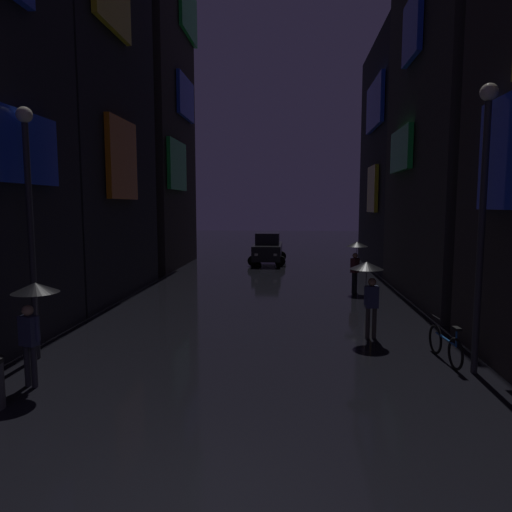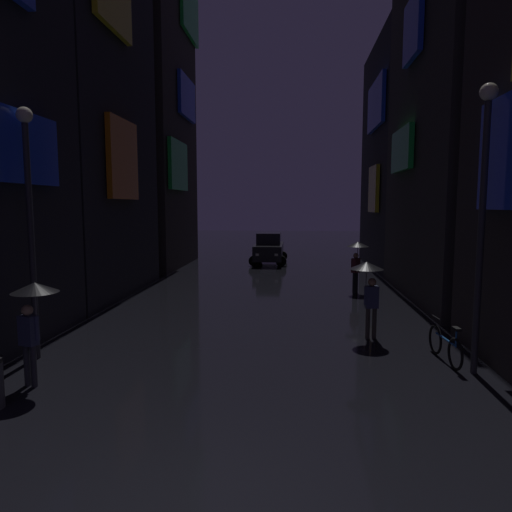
{
  "view_description": "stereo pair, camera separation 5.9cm",
  "coord_description": "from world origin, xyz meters",
  "px_view_note": "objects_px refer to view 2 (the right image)",
  "views": [
    {
      "loc": [
        1.05,
        -4.83,
        3.63
      ],
      "look_at": [
        0.0,
        8.01,
        2.19
      ],
      "focal_mm": 32.0,
      "sensor_mm": 36.0,
      "label": 1
    },
    {
      "loc": [
        1.11,
        -4.82,
        3.63
      ],
      "look_at": [
        0.0,
        8.01,
        2.19
      ],
      "focal_mm": 32.0,
      "sensor_mm": 36.0,
      "label": 2
    }
  ],
  "objects_px": {
    "car_distant": "(269,249)",
    "streetlamp_right_near": "(483,199)",
    "pedestrian_foreground_right_black": "(368,278)",
    "bicycle_parked_at_storefront": "(445,345)",
    "pedestrian_midstreet_centre_black": "(33,305)",
    "streetlamp_left_near": "(29,206)",
    "pedestrian_near_crossing_black": "(357,253)"
  },
  "relations": [
    {
      "from": "pedestrian_foreground_right_black",
      "to": "pedestrian_midstreet_centre_black",
      "type": "xyz_separation_m",
      "value": [
        -7.12,
        -3.91,
        0.0
      ]
    },
    {
      "from": "bicycle_parked_at_storefront",
      "to": "car_distant",
      "type": "distance_m",
      "value": 18.32
    },
    {
      "from": "car_distant",
      "to": "streetlamp_right_near",
      "type": "xyz_separation_m",
      "value": [
        5.52,
        -18.26,
        2.84
      ]
    },
    {
      "from": "bicycle_parked_at_storefront",
      "to": "streetlamp_left_near",
      "type": "relative_size",
      "value": 0.31
    },
    {
      "from": "pedestrian_midstreet_centre_black",
      "to": "bicycle_parked_at_storefront",
      "type": "bearing_deg",
      "value": 14.26
    },
    {
      "from": "pedestrian_near_crossing_black",
      "to": "streetlamp_right_near",
      "type": "distance_m",
      "value": 9.43
    },
    {
      "from": "bicycle_parked_at_storefront",
      "to": "streetlamp_left_near",
      "type": "xyz_separation_m",
      "value": [
        -9.6,
        -0.56,
        3.23
      ]
    },
    {
      "from": "pedestrian_midstreet_centre_black",
      "to": "bicycle_parked_at_storefront",
      "type": "relative_size",
      "value": 1.17
    },
    {
      "from": "pedestrian_near_crossing_black",
      "to": "pedestrian_foreground_right_black",
      "type": "bearing_deg",
      "value": -95.03
    },
    {
      "from": "bicycle_parked_at_storefront",
      "to": "car_distant",
      "type": "height_order",
      "value": "car_distant"
    },
    {
      "from": "pedestrian_near_crossing_black",
      "to": "bicycle_parked_at_storefront",
      "type": "xyz_separation_m",
      "value": [
        0.94,
        -8.41,
        -1.28
      ]
    },
    {
      "from": "pedestrian_foreground_right_black",
      "to": "car_distant",
      "type": "distance_m",
      "value": 16.29
    },
    {
      "from": "pedestrian_midstreet_centre_black",
      "to": "car_distant",
      "type": "xyz_separation_m",
      "value": [
        3.53,
        19.78,
        -0.74
      ]
    },
    {
      "from": "car_distant",
      "to": "streetlamp_left_near",
      "type": "distance_m",
      "value": 18.88
    },
    {
      "from": "pedestrian_near_crossing_black",
      "to": "pedestrian_foreground_right_black",
      "type": "relative_size",
      "value": 1.0
    },
    {
      "from": "pedestrian_foreground_right_black",
      "to": "streetlamp_right_near",
      "type": "bearing_deg",
      "value": -51.22
    },
    {
      "from": "car_distant",
      "to": "streetlamp_right_near",
      "type": "bearing_deg",
      "value": -73.19
    },
    {
      "from": "car_distant",
      "to": "bicycle_parked_at_storefront",
      "type": "bearing_deg",
      "value": -73.76
    },
    {
      "from": "car_distant",
      "to": "streetlamp_right_near",
      "type": "height_order",
      "value": "streetlamp_right_near"
    },
    {
      "from": "pedestrian_midstreet_centre_black",
      "to": "streetlamp_right_near",
      "type": "bearing_deg",
      "value": 9.5
    },
    {
      "from": "pedestrian_near_crossing_black",
      "to": "car_distant",
      "type": "relative_size",
      "value": 0.51
    },
    {
      "from": "streetlamp_left_near",
      "to": "streetlamp_right_near",
      "type": "relative_size",
      "value": 0.96
    },
    {
      "from": "pedestrian_foreground_right_black",
      "to": "pedestrian_midstreet_centre_black",
      "type": "relative_size",
      "value": 1.0
    },
    {
      "from": "bicycle_parked_at_storefront",
      "to": "streetlamp_right_near",
      "type": "height_order",
      "value": "streetlamp_right_near"
    },
    {
      "from": "streetlamp_left_near",
      "to": "pedestrian_foreground_right_black",
      "type": "bearing_deg",
      "value": 15.72
    },
    {
      "from": "streetlamp_left_near",
      "to": "pedestrian_midstreet_centre_black",
      "type": "bearing_deg",
      "value": -59.75
    },
    {
      "from": "streetlamp_right_near",
      "to": "bicycle_parked_at_storefront",
      "type": "bearing_deg",
      "value": 120.24
    },
    {
      "from": "bicycle_parked_at_storefront",
      "to": "streetlamp_right_near",
      "type": "bearing_deg",
      "value": -59.76
    },
    {
      "from": "pedestrian_midstreet_centre_black",
      "to": "bicycle_parked_at_storefront",
      "type": "height_order",
      "value": "pedestrian_midstreet_centre_black"
    },
    {
      "from": "streetlamp_left_near",
      "to": "streetlamp_right_near",
      "type": "xyz_separation_m",
      "value": [
        10.0,
        -0.12,
        0.14
      ]
    },
    {
      "from": "pedestrian_foreground_right_black",
      "to": "car_distant",
      "type": "height_order",
      "value": "pedestrian_foreground_right_black"
    },
    {
      "from": "pedestrian_near_crossing_black",
      "to": "pedestrian_midstreet_centre_black",
      "type": "relative_size",
      "value": 1.0
    }
  ]
}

